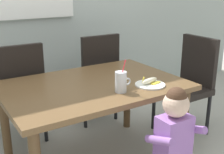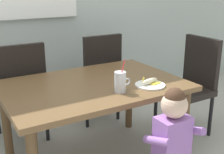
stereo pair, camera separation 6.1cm
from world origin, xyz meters
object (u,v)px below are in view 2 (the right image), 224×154
Objects in this scene: dining_table at (93,94)px; dining_chair_left at (20,88)px; dining_chair_right at (98,73)px; toddler_standing at (172,133)px; snack_plate at (150,85)px; milk_cup at (120,83)px; peeled_banana at (150,81)px; dining_chair_far at (191,80)px.

dining_table is 0.79m from dining_chair_left.
dining_chair_right is 1.15× the size of toddler_standing.
toddler_standing reaches higher than snack_plate.
toddler_standing is at bearing -106.74° from snack_plate.
milk_cup is at bearing -73.05° from dining_table.
snack_plate is 0.03m from peeled_banana.
dining_chair_left is 5.47× the size of peeled_banana.
dining_chair_far is at bearing 38.83° from toddler_standing.
snack_plate is (0.76, -0.94, 0.17)m from dining_chair_left.
dining_chair_left is 4.17× the size of snack_plate.
dining_table is 1.44× the size of dining_chair_right.
toddler_standing reaches higher than dining_table.
dining_chair_far reaches higher than snack_plate.
dining_chair_left is at bearing -113.35° from dining_chair_far.
snack_plate is at bearing 128.91° from dining_chair_left.
peeled_banana is at bearing 86.20° from dining_chair_right.
peeled_banana is at bearing -35.85° from dining_table.
dining_table is 0.72m from toddler_standing.
dining_chair_far reaches higher than milk_cup.
dining_chair_right reaches higher than toddler_standing.
snack_plate is (0.35, -0.27, 0.10)m from dining_table.
peeled_banana is at bearing -69.40° from dining_chair_far.
dining_chair_left is at bearing 3.38° from dining_chair_right.
dining_chair_far is 0.81m from snack_plate.
dining_chair_right is at bearing 82.06° from toddler_standing.
dining_chair_right is 5.47× the size of peeled_banana.
dining_chair_left is 1.08m from milk_cup.
dining_table is 6.01× the size of snack_plate.
milk_cup is 1.07× the size of snack_plate.
toddler_standing is (0.64, -1.34, -0.02)m from dining_chair_left.
toddler_standing is at bearing -70.56° from milk_cup.
dining_chair_far is at bearing 15.85° from milk_cup.
snack_plate reaches higher than dining_table.
dining_chair_far is at bearing 1.02° from dining_table.
dining_chair_right reaches higher than snack_plate.
snack_plate is at bearing 73.26° from toddler_standing.
milk_cup is (-1.01, -0.29, 0.23)m from dining_chair_far.
dining_chair_far is at bearing 21.41° from snack_plate.
dining_chair_left reaches higher than peeled_banana.
dining_chair_right is at bearing 85.80° from snack_plate.
peeled_banana is at bearing 72.83° from toddler_standing.
peeled_banana is (-0.73, -0.28, 0.20)m from dining_chair_far.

